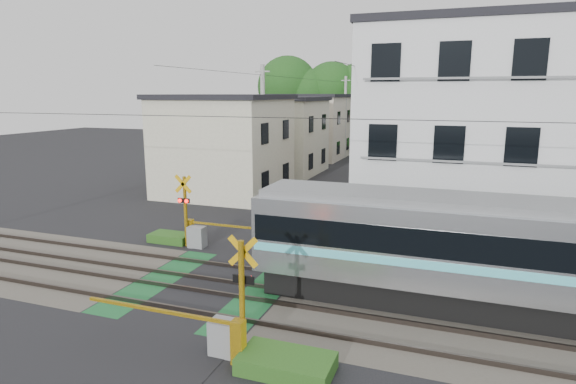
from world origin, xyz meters
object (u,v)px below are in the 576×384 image
at_px(apartment_block, 482,133).
at_px(commuter_train, 536,258).
at_px(crossing_signal_far, 196,230).
at_px(crossing_signal_near, 226,329).
at_px(pedestrian, 391,152).

bearing_deg(apartment_block, commuter_train, -80.51).
distance_m(commuter_train, apartment_block, 8.88).
bearing_deg(crossing_signal_far, commuter_train, -11.13).
xyz_separation_m(commuter_train, apartment_block, (-1.39, 8.29, 2.85)).
bearing_deg(crossing_signal_near, crossing_signal_far, 125.29).
height_order(commuter_train, crossing_signal_far, commuter_train).
height_order(crossing_signal_far, pedestrian, crossing_signal_far).
height_order(crossing_signal_near, crossing_signal_far, same).
relative_size(crossing_signal_far, apartment_block, 0.46).
bearing_deg(crossing_signal_near, pedestrian, 91.87).
distance_m(crossing_signal_far, pedestrian, 29.87).
bearing_deg(crossing_signal_far, apartment_block, 27.78).
height_order(commuter_train, apartment_block, apartment_block).
bearing_deg(crossing_signal_far, pedestrian, 82.37).
xyz_separation_m(crossing_signal_near, apartment_block, (5.91, 13.15, 3.94)).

